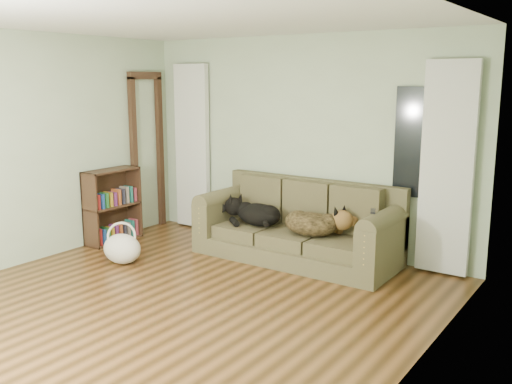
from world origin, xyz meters
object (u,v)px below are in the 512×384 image
Objects in this scene: dog_shepherd at (314,223)px; tote_bag at (122,250)px; dog_black_lab at (256,214)px; bookshelf at (113,204)px; sofa at (296,222)px.

tote_bag is at bearing 33.59° from dog_shepherd.
dog_shepherd is at bearing 32.99° from tote_bag.
tote_bag is at bearing -114.36° from dog_black_lab.
tote_bag is 1.02m from bookshelf.
dog_shepherd is (0.81, -0.02, 0.01)m from dog_black_lab.
tote_bag is 0.50× the size of bookshelf.
bookshelf is (-1.79, -0.65, 0.02)m from dog_black_lab.
dog_black_lab is at bearing 18.22° from bookshelf.
tote_bag is at bearing -37.91° from bookshelf.
sofa reaches higher than dog_black_lab.
dog_shepherd is at bearing -12.93° from sofa.
sofa is 2.02m from tote_bag.
dog_shepherd is 2.21m from tote_bag.
dog_shepherd is 1.37× the size of tote_bag.
dog_black_lab is 1.32× the size of tote_bag.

